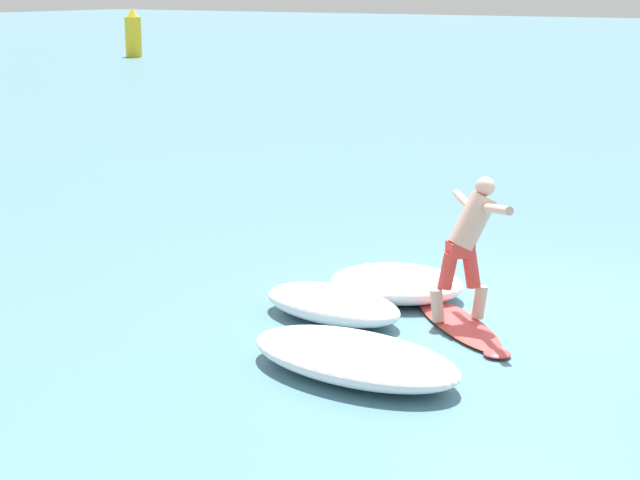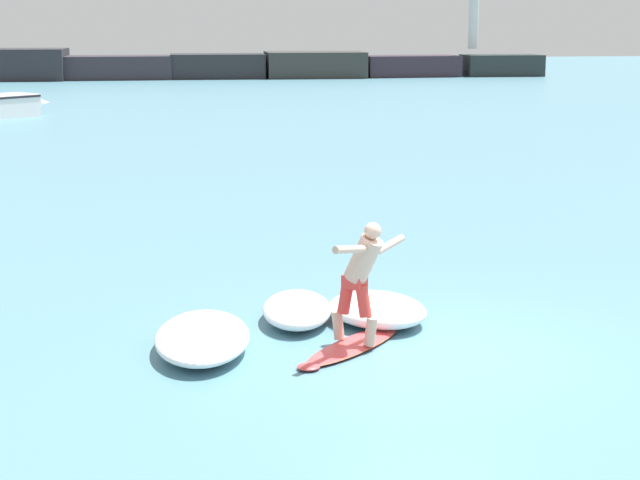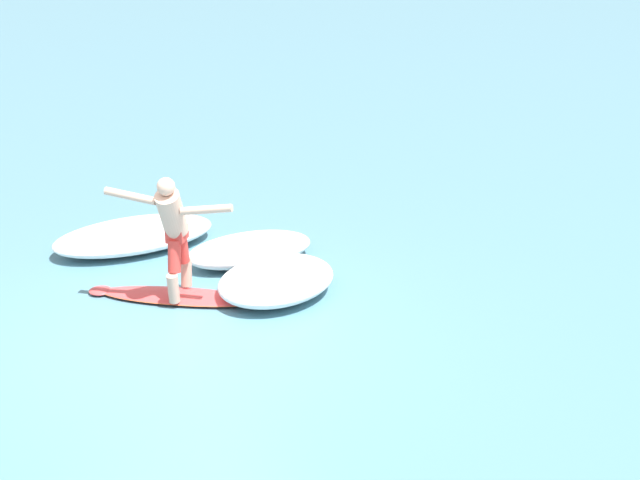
% 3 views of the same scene
% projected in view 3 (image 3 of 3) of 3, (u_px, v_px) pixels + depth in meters
% --- Properties ---
extents(ground_plane, '(200.00, 200.00, 0.00)m').
position_uv_depth(ground_plane, '(186.00, 336.00, 9.67)').
color(ground_plane, teal).
extents(surfboard, '(1.71, 1.83, 0.20)m').
position_uv_depth(surfboard, '(178.00, 296.00, 10.52)').
color(surfboard, '#DF4546').
rests_on(surfboard, ground).
extents(surfer, '(1.09, 1.13, 1.52)m').
position_uv_depth(surfer, '(173.00, 227.00, 10.08)').
color(surfer, '#D2A48D').
rests_on(surfer, surfboard).
extents(wave_foam_at_tail, '(1.58, 1.81, 0.37)m').
position_uv_depth(wave_foam_at_tail, '(276.00, 280.00, 10.58)').
color(wave_foam_at_tail, white).
rests_on(wave_foam_at_tail, ground).
extents(wave_foam_at_nose, '(1.11, 1.78, 0.34)m').
position_uv_depth(wave_foam_at_nose, '(250.00, 249.00, 11.50)').
color(wave_foam_at_nose, white).
rests_on(wave_foam_at_nose, ground).
extents(wave_foam_beside, '(1.34, 2.28, 0.34)m').
position_uv_depth(wave_foam_beside, '(134.00, 235.00, 11.97)').
color(wave_foam_beside, white).
rests_on(wave_foam_beside, ground).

